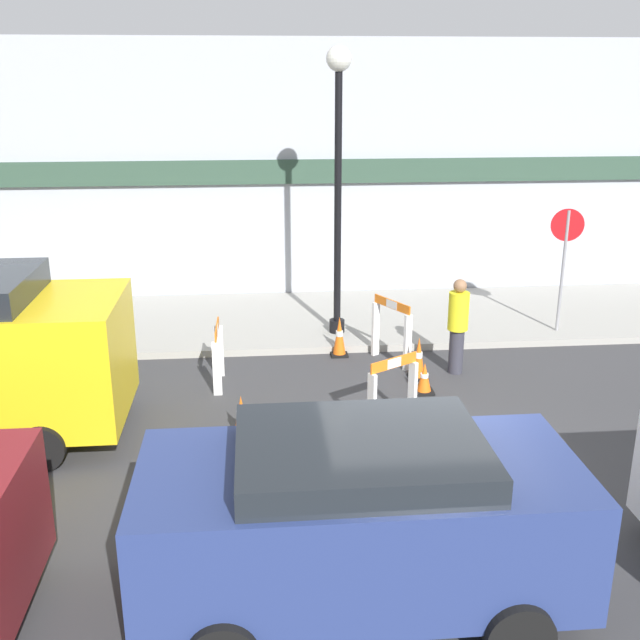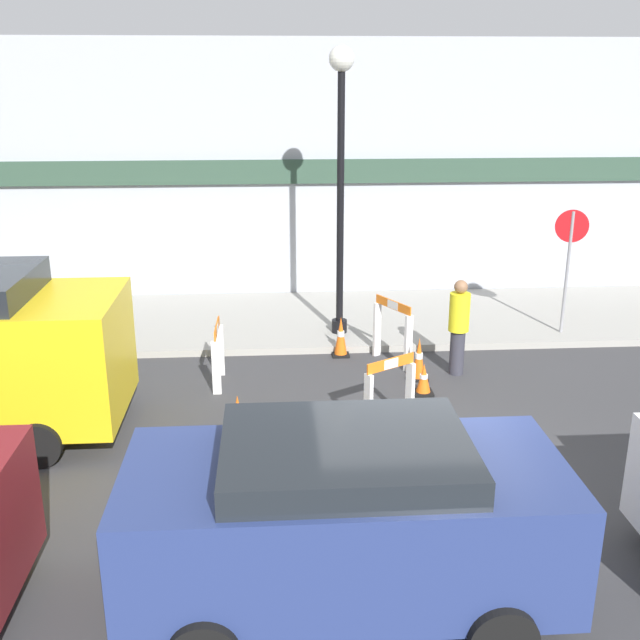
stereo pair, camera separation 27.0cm
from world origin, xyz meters
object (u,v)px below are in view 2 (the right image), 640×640
stop_sign (569,252)px  parked_car_1 (345,513)px  person_worker (459,324)px  streetlamp_post (341,155)px

stop_sign → parked_car_1: bearing=67.7°
stop_sign → parked_car_1: stop_sign is taller
parked_car_1 → person_worker: bearing=66.4°
stop_sign → parked_car_1: 8.65m
person_worker → parked_car_1: size_ratio=0.41×
parked_car_1 → stop_sign: bearing=56.0°
person_worker → parked_car_1: 6.07m
streetlamp_post → stop_sign: 4.53m
person_worker → streetlamp_post: bearing=-59.4°
streetlamp_post → parked_car_1: 7.85m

